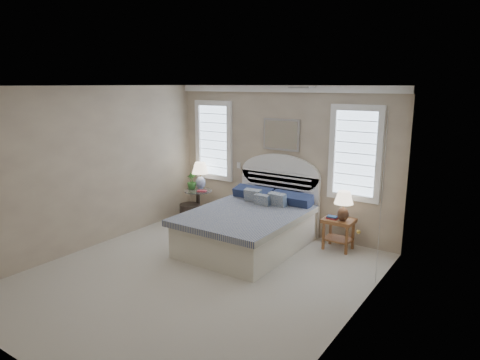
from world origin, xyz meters
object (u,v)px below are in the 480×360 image
(lamp_left, at_px, (200,172))
(side_table_left, at_px, (198,202))
(bed, at_px, (251,224))
(nightstand_right, at_px, (339,227))
(floor_pot, at_px, (190,213))
(lamp_right, at_px, (344,203))

(lamp_left, bearing_deg, side_table_left, -70.33)
(bed, relative_size, side_table_left, 3.61)
(nightstand_right, bearing_deg, floor_pot, -174.52)
(floor_pot, distance_m, lamp_left, 0.85)
(side_table_left, bearing_deg, bed, -19.74)
(side_table_left, xyz_separation_m, floor_pot, (-0.06, -0.19, -0.20))
(bed, xyz_separation_m, floor_pot, (-1.71, 0.40, -0.20))
(lamp_right, bearing_deg, lamp_left, 178.04)
(nightstand_right, distance_m, floor_pot, 3.03)
(side_table_left, height_order, nightstand_right, side_table_left)
(bed, distance_m, floor_pot, 1.77)
(side_table_left, xyz_separation_m, lamp_left, (-0.05, 0.15, 0.58))
(nightstand_right, height_order, floor_pot, nightstand_right)
(floor_pot, distance_m, lamp_right, 3.17)
(bed, xyz_separation_m, side_table_left, (-1.65, 0.59, 0.00))
(floor_pot, bearing_deg, lamp_right, 4.37)
(floor_pot, height_order, lamp_left, lamp_left)
(side_table_left, bearing_deg, lamp_right, 0.90)
(bed, height_order, side_table_left, bed)
(bed, bearing_deg, floor_pot, 166.74)
(nightstand_right, distance_m, lamp_left, 3.06)
(nightstand_right, height_order, lamp_left, lamp_left)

